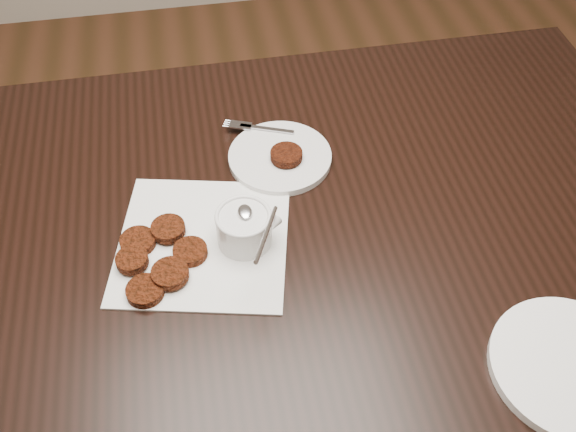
{
  "coord_description": "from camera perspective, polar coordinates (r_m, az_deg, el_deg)",
  "views": [
    {
      "loc": [
        -0.08,
        -0.66,
        1.54
      ],
      "look_at": [
        0.03,
        -0.02,
        0.8
      ],
      "focal_mm": 40.04,
      "sensor_mm": 36.0,
      "label": 1
    }
  ],
  "objects": [
    {
      "name": "plate_empty",
      "position": [
        0.96,
        23.77,
        -12.18
      ],
      "size": [
        0.25,
        0.25,
        0.02
      ],
      "primitive_type": "cylinder",
      "rotation": [
        0.0,
        0.0,
        -0.16
      ],
      "color": "white",
      "rests_on": "table"
    },
    {
      "name": "napkin",
      "position": [
        1.02,
        -7.56,
        -2.25
      ],
      "size": [
        0.32,
        0.32,
        0.0
      ],
      "primitive_type": "cube",
      "rotation": [
        0.0,
        0.0,
        -0.22
      ],
      "color": "white",
      "rests_on": "table"
    },
    {
      "name": "sauce_ramekin",
      "position": [
        0.97,
        -4.02,
        0.14
      ],
      "size": [
        0.12,
        0.12,
        0.12
      ],
      "primitive_type": null,
      "rotation": [
        0.0,
        0.0,
        0.02
      ],
      "color": "silver",
      "rests_on": "napkin"
    },
    {
      "name": "plate_with_patty",
      "position": [
        1.13,
        -0.72,
        5.5
      ],
      "size": [
        0.24,
        0.24,
        0.03
      ],
      "primitive_type": null,
      "rotation": [
        0.0,
        0.0,
        -0.38
      ],
      "color": "silver",
      "rests_on": "table"
    },
    {
      "name": "patty_cluster",
      "position": [
        1.0,
        -11.06,
        -3.46
      ],
      "size": [
        0.2,
        0.2,
        0.02
      ],
      "primitive_type": null,
      "rotation": [
        0.0,
        0.0,
        -0.05
      ],
      "color": "maroon",
      "rests_on": "napkin"
    },
    {
      "name": "table",
      "position": [
        1.36,
        0.57,
        -10.07
      ],
      "size": [
        1.35,
        0.86,
        0.75
      ],
      "primitive_type": "cube",
      "color": "black",
      "rests_on": "floor"
    },
    {
      "name": "floor",
      "position": [
        1.67,
        -1.33,
        -18.17
      ],
      "size": [
        4.0,
        4.0,
        0.0
      ],
      "primitive_type": "plane",
      "color": "brown",
      "rests_on": "ground"
    }
  ]
}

